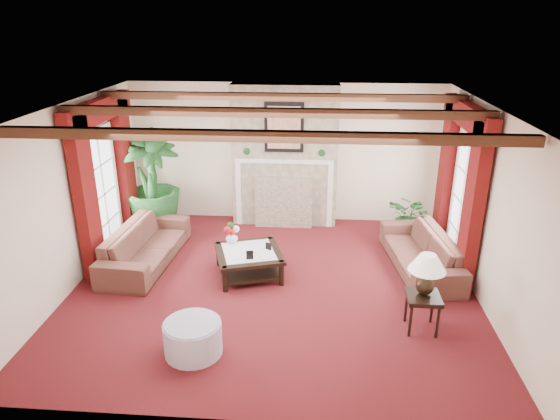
# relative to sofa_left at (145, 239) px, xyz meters

# --- Properties ---
(floor) EXTENTS (6.00, 6.00, 0.00)m
(floor) POSITION_rel_sofa_left_xyz_m (2.17, -0.61, -0.42)
(floor) COLOR #400D0B
(floor) RESTS_ON ground
(ceiling) EXTENTS (6.00, 6.00, 0.00)m
(ceiling) POSITION_rel_sofa_left_xyz_m (2.17, -0.61, 2.28)
(ceiling) COLOR white
(ceiling) RESTS_ON floor
(back_wall) EXTENTS (6.00, 0.02, 2.70)m
(back_wall) POSITION_rel_sofa_left_xyz_m (2.17, 2.14, 0.93)
(back_wall) COLOR beige
(back_wall) RESTS_ON ground
(left_wall) EXTENTS (0.02, 5.50, 2.70)m
(left_wall) POSITION_rel_sofa_left_xyz_m (-0.83, -0.61, 0.93)
(left_wall) COLOR beige
(left_wall) RESTS_ON ground
(right_wall) EXTENTS (0.02, 5.50, 2.70)m
(right_wall) POSITION_rel_sofa_left_xyz_m (5.17, -0.61, 0.93)
(right_wall) COLOR beige
(right_wall) RESTS_ON ground
(ceiling_beams) EXTENTS (6.00, 3.00, 0.12)m
(ceiling_beams) POSITION_rel_sofa_left_xyz_m (2.17, -0.61, 2.22)
(ceiling_beams) COLOR #392112
(ceiling_beams) RESTS_ON ceiling
(fireplace) EXTENTS (2.00, 0.52, 2.70)m
(fireplace) POSITION_rel_sofa_left_xyz_m (2.17, 1.94, 2.28)
(fireplace) COLOR tan
(fireplace) RESTS_ON ground
(french_door_left) EXTENTS (0.10, 1.10, 2.16)m
(french_door_left) POSITION_rel_sofa_left_xyz_m (-0.80, 0.39, 1.71)
(french_door_left) COLOR white
(french_door_left) RESTS_ON ground
(french_door_right) EXTENTS (0.10, 1.10, 2.16)m
(french_door_right) POSITION_rel_sofa_left_xyz_m (5.14, 0.39, 1.71)
(french_door_right) COLOR white
(french_door_right) RESTS_ON ground
(curtains_left) EXTENTS (0.20, 2.40, 2.55)m
(curtains_left) POSITION_rel_sofa_left_xyz_m (-0.69, 0.39, 2.13)
(curtains_left) COLOR #520B0A
(curtains_left) RESTS_ON ground
(curtains_right) EXTENTS (0.20, 2.40, 2.55)m
(curtains_right) POSITION_rel_sofa_left_xyz_m (5.03, 0.39, 2.13)
(curtains_right) COLOR #520B0A
(curtains_right) RESTS_ON ground
(sofa_left) EXTENTS (2.24, 0.92, 0.84)m
(sofa_left) POSITION_rel_sofa_left_xyz_m (0.00, 0.00, 0.00)
(sofa_left) COLOR #340E17
(sofa_left) RESTS_ON ground
(sofa_right) EXTENTS (2.26, 1.16, 0.82)m
(sofa_right) POSITION_rel_sofa_left_xyz_m (4.49, 0.12, -0.01)
(sofa_right) COLOR #340E17
(sofa_right) RESTS_ON ground
(potted_palm) EXTENTS (2.89, 2.93, 1.07)m
(potted_palm) POSITION_rel_sofa_left_xyz_m (-0.29, 1.35, 0.11)
(potted_palm) COLOR black
(potted_palm) RESTS_ON ground
(small_plant) EXTENTS (1.69, 1.69, 0.69)m
(small_plant) POSITION_rel_sofa_left_xyz_m (4.53, 1.23, -0.07)
(small_plant) COLOR black
(small_plant) RESTS_ON ground
(coffee_table) EXTENTS (1.23, 1.23, 0.40)m
(coffee_table) POSITION_rel_sofa_left_xyz_m (1.76, -0.30, -0.22)
(coffee_table) COLOR black
(coffee_table) RESTS_ON ground
(side_table) EXTENTS (0.53, 0.53, 0.50)m
(side_table) POSITION_rel_sofa_left_xyz_m (4.20, -1.59, -0.17)
(side_table) COLOR black
(side_table) RESTS_ON ground
(ottoman) EXTENTS (0.70, 0.70, 0.41)m
(ottoman) POSITION_rel_sofa_left_xyz_m (1.34, -2.30, -0.22)
(ottoman) COLOR #A59FB5
(ottoman) RESTS_ON ground
(table_lamp) EXTENTS (0.47, 0.47, 0.60)m
(table_lamp) POSITION_rel_sofa_left_xyz_m (4.20, -1.59, 0.38)
(table_lamp) COLOR black
(table_lamp) RESTS_ON side_table
(flower_vase) EXTENTS (0.26, 0.26, 0.19)m
(flower_vase) POSITION_rel_sofa_left_xyz_m (1.44, 0.01, 0.08)
(flower_vase) COLOR silver
(flower_vase) RESTS_ON coffee_table
(book) EXTENTS (0.24, 0.22, 0.30)m
(book) POSITION_rel_sofa_left_xyz_m (1.95, -0.47, 0.13)
(book) COLOR black
(book) RESTS_ON coffee_table
(photo_frame_a) EXTENTS (0.11, 0.04, 0.15)m
(photo_frame_a) POSITION_rel_sofa_left_xyz_m (1.81, -0.56, 0.06)
(photo_frame_a) COLOR black
(photo_frame_a) RESTS_ON coffee_table
(photo_frame_b) EXTENTS (0.10, 0.06, 0.13)m
(photo_frame_b) POSITION_rel_sofa_left_xyz_m (2.06, -0.22, 0.05)
(photo_frame_b) COLOR black
(photo_frame_b) RESTS_ON coffee_table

